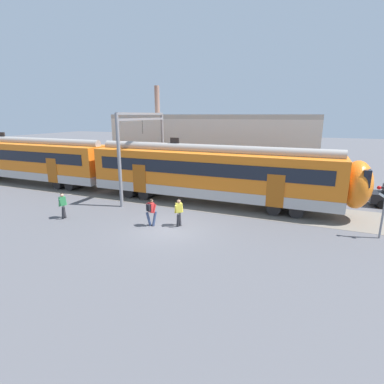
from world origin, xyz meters
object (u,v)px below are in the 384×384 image
Objects in this scene: pedestrian_red at (151,210)px; pedestrian_yellow at (179,210)px; commuter_train at (31,160)px; pedestrian_green at (63,203)px.

pedestrian_yellow is (1.51, 0.60, 0.00)m from pedestrian_red.
commuter_train is 17.32m from pedestrian_red.
pedestrian_yellow is (7.32, 1.54, 0.00)m from pedestrian_green.
pedestrian_green is 1.00× the size of pedestrian_yellow.
pedestrian_green is at bearing -32.70° from commuter_train.
pedestrian_green and pedestrian_yellow have the same top height.
pedestrian_green is (10.47, -6.72, -1.26)m from commuter_train.
commuter_train reaches higher than pedestrian_yellow.
pedestrian_green is at bearing -168.10° from pedestrian_yellow.
pedestrian_red is (16.28, -5.78, -1.26)m from commuter_train.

